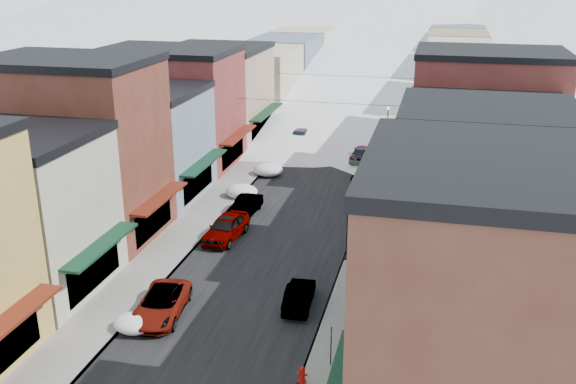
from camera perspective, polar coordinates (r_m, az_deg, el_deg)
The scene contains 35 objects.
road at distance 79.88m, azimuth 5.72°, elevation 6.39°, with size 10.00×160.00×0.01m, color black.
sidewalk_left at distance 80.98m, azimuth 1.07°, elevation 6.72°, with size 3.20×160.00×0.15m, color gray.
sidewalk_right at distance 79.29m, azimuth 10.48°, elevation 6.12°, with size 3.20×160.00×0.15m, color gray.
curb_left at distance 80.68m, azimuth 2.15°, elevation 6.66°, with size 0.10×160.00×0.15m, color slate.
curb_right at distance 79.37m, azimuth 9.36°, elevation 6.20°, with size 0.10×160.00×0.15m, color slate.
bldg_l_cream at distance 40.11m, azimuth -23.46°, elevation -1.61°, with size 11.30×8.20×9.50m.
bldg_l_brick_near at distance 46.17m, azimuth -18.46°, elevation 3.65°, with size 12.30×8.20×12.50m.
bldg_l_grayblue at distance 53.52m, azimuth -13.13°, elevation 4.32°, with size 11.30×9.20×9.00m.
bldg_l_brick_far at distance 61.62m, azimuth -10.38°, elevation 7.46°, with size 13.30×9.20×11.00m.
bldg_l_tan at distance 70.46m, azimuth -6.35°, elevation 8.75°, with size 11.30×11.20×10.00m.
bldg_r_brick_near at distance 23.62m, azimuth 20.19°, elevation -12.03°, with size 12.30×9.20×12.50m.
bldg_r_green at distance 32.18m, azimuth 17.41°, elevation -5.98°, with size 11.30×9.20×9.50m.
bldg_r_blue at distance 40.34m, azimuth 16.82°, elevation 0.09°, with size 11.30×9.20×10.50m.
bldg_r_cream at distance 49.16m, azimuth 16.87°, elevation 2.63°, with size 12.30×9.20×9.00m.
bldg_r_brick_far at distance 57.59m, azimuth 17.10°, elevation 6.32°, with size 13.30×9.20×11.50m.
bldg_r_tan at distance 67.51m, azimuth 15.76°, elevation 7.44°, with size 11.30×11.20×9.50m.
distant_blocks at distance 101.63m, azimuth 7.66°, elevation 11.45°, with size 34.00×55.00×8.00m.
overhead_cables at distance 66.51m, azimuth 4.38°, elevation 9.21°, with size 16.40×15.04×0.04m.
car_white_suv at distance 36.07m, azimuth -11.22°, elevation -9.74°, with size 2.37×5.13×1.43m, color #B9B9BB.
car_silver_sedan at distance 44.93m, azimuth -5.54°, elevation -3.15°, with size 1.99×4.94×1.68m, color #97999E.
car_dark_hatch at distance 49.13m, azimuth -3.78°, elevation -1.25°, with size 1.47×4.21×1.39m, color black.
car_silver_wagon at distance 68.63m, azimuth 1.04°, elevation 4.91°, with size 2.04×5.02×1.46m, color #919498.
car_green_sedan at distance 36.35m, azimuth 0.99°, elevation -9.17°, with size 1.40×4.01×1.32m, color black.
car_gray_suv at distance 54.50m, azimuth 6.42°, elevation 0.87°, with size 1.79×4.44×1.51m, color gray.
car_black_sedan at distance 62.85m, azimuth 6.72°, elevation 3.42°, with size 2.15×5.28×1.53m, color black.
car_lane_silver at distance 74.85m, azimuth 3.49°, elevation 6.18°, with size 1.89×4.69×1.60m, color #919398.
car_lane_white at distance 87.16m, azimuth 7.58°, elevation 8.01°, with size 2.85×6.19×1.72m, color silver.
fire_hydrant at distance 30.30m, azimuth 1.26°, elevation -15.98°, with size 0.49×0.37×0.84m.
parking_sign at distance 31.05m, azimuth 3.85°, elevation -13.23°, with size 0.08×0.28×2.06m.
trash_can at distance 46.60m, azimuth 6.64°, elevation -2.58°, with size 0.59×0.59×1.00m.
streetlamp_near at distance 40.70m, azimuth 5.35°, elevation -2.34°, with size 0.38×0.38×4.52m.
streetlamp_far at distance 67.97m, azimuth 8.85°, elevation 6.27°, with size 0.34×0.34×4.08m.
snow_pile_near at distance 35.18m, azimuth -13.38°, elevation -11.23°, with size 2.19×2.55×0.93m.
snow_pile_mid at distance 52.75m, azimuth -4.08°, elevation 0.05°, with size 2.67×2.84×1.13m.
snow_pile_far at distance 58.19m, azimuth -1.71°, elevation 1.99°, with size 2.67×2.85×1.13m.
Camera 1 is at (10.31, -17.10, 18.18)m, focal length 40.00 mm.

